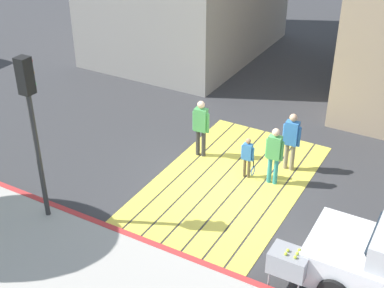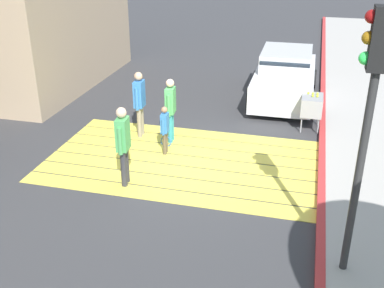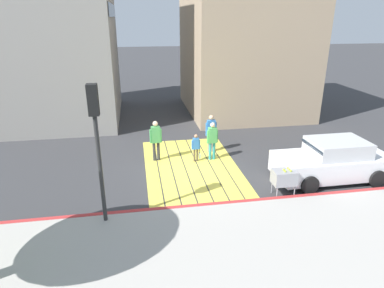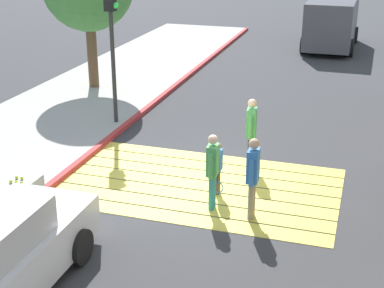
{
  "view_description": "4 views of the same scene",
  "coord_description": "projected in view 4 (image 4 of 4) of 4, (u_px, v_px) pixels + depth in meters",
  "views": [
    {
      "loc": [
        -11.08,
        -5.1,
        8.31
      ],
      "look_at": [
        -0.41,
        0.94,
        1.18
      ],
      "focal_mm": 50.12,
      "sensor_mm": 36.0,
      "label": 1
    },
    {
      "loc": [
        -2.74,
        9.74,
        5.17
      ],
      "look_at": [
        -0.51,
        1.02,
        0.97
      ],
      "focal_mm": 44.24,
      "sensor_mm": 36.0,
      "label": 2
    },
    {
      "loc": [
        -12.57,
        2.12,
        5.88
      ],
      "look_at": [
        0.68,
        -0.15,
        0.74
      ],
      "focal_mm": 31.36,
      "sensor_mm": 36.0,
      "label": 3
    },
    {
      "loc": [
        3.43,
        -11.55,
        5.79
      ],
      "look_at": [
        -0.18,
        -0.04,
        1.03
      ],
      "focal_mm": 53.42,
      "sensor_mm": 36.0,
      "label": 4
    }
  ],
  "objects": [
    {
      "name": "pedestrian_adult_trailing",
      "position": [
        253.0,
        173.0,
        11.52
      ],
      "size": [
        0.24,
        0.51,
        1.76
      ],
      "color": "gray",
      "rests_on": "ground"
    },
    {
      "name": "ground_plane",
      "position": [
        200.0,
        185.0,
        13.33
      ],
      "size": [
        120.0,
        120.0,
        0.0
      ],
      "primitive_type": "plane",
      "color": "#38383A"
    },
    {
      "name": "tennis_ball_cart",
      "position": [
        22.0,
        192.0,
        11.44
      ],
      "size": [
        0.56,
        0.8,
        1.02
      ],
      "color": "#99999E",
      "rests_on": "ground"
    },
    {
      "name": "pedestrian_adult_side",
      "position": [
        251.0,
        128.0,
        13.93
      ],
      "size": [
        0.26,
        0.52,
        1.78
      ],
      "color": "#333338",
      "rests_on": "ground"
    },
    {
      "name": "curb_painted",
      "position": [
        75.0,
        166.0,
        14.22
      ],
      "size": [
        0.16,
        40.0,
        0.13
      ],
      "primitive_type": "cube",
      "color": "#BC3333",
      "rests_on": "ground"
    },
    {
      "name": "traffic_light_corner",
      "position": [
        112.0,
        24.0,
        16.09
      ],
      "size": [
        0.39,
        0.28,
        4.24
      ],
      "color": "#2D2D2D",
      "rests_on": "ground"
    },
    {
      "name": "pedestrian_child_with_racket",
      "position": [
        218.0,
        166.0,
        12.68
      ],
      "size": [
        0.28,
        0.38,
        1.23
      ],
      "color": "brown",
      "rests_on": "ground"
    },
    {
      "name": "pedestrian_adult_lead",
      "position": [
        213.0,
        167.0,
        11.91
      ],
      "size": [
        0.24,
        0.49,
        1.69
      ],
      "color": "teal",
      "rests_on": "ground"
    },
    {
      "name": "crosswalk_stripes",
      "position": [
        200.0,
        185.0,
        13.33
      ],
      "size": [
        6.4,
        3.8,
        0.01
      ],
      "color": "#EAD64C",
      "rests_on": "ground"
    },
    {
      "name": "van_down_street",
      "position": [
        332.0,
        21.0,
        27.07
      ],
      "size": [
        2.41,
        5.23,
        2.35
      ],
      "color": "#4C4C51",
      "rests_on": "ground"
    }
  ]
}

